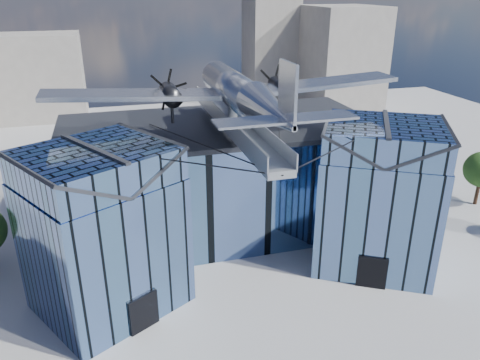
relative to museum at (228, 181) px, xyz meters
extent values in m
plane|color=gray|center=(0.00, -5.82, -5.54)|extent=(120.00, 120.00, 0.00)
cube|color=#4F71A1|center=(0.00, 3.18, -0.79)|extent=(28.00, 14.00, 9.50)
cube|color=#27292F|center=(0.00, 3.18, 4.16)|extent=(28.00, 14.00, 0.40)
cube|color=#4F71A1|center=(-10.50, -6.82, -0.79)|extent=(11.79, 11.43, 9.50)
cube|color=#4F71A1|center=(-10.50, -6.82, 5.06)|extent=(11.56, 11.20, 2.20)
cube|color=#27292F|center=(-12.45, -7.94, 5.06)|extent=(7.98, 9.23, 2.40)
cube|color=#27292F|center=(-8.55, -5.69, 5.06)|extent=(7.98, 9.23, 2.40)
cube|color=#27292F|center=(-10.50, -6.82, 6.21)|extent=(4.30, 7.10, 0.18)
cube|color=black|center=(-8.48, -10.33, -4.24)|extent=(2.03, 1.32, 2.60)
cube|color=black|center=(-6.60, -4.57, -0.79)|extent=(0.34, 0.34, 9.50)
cube|color=#4F71A1|center=(10.50, -6.82, -0.79)|extent=(11.79, 11.43, 9.50)
cube|color=#4F71A1|center=(10.50, -6.82, 5.06)|extent=(11.56, 11.20, 2.20)
cube|color=#27292F|center=(8.55, -5.69, 5.06)|extent=(7.98, 9.23, 2.40)
cube|color=#27292F|center=(12.45, -7.94, 5.06)|extent=(7.98, 9.23, 2.40)
cube|color=#27292F|center=(10.50, -6.82, 6.21)|extent=(4.30, 7.10, 0.18)
cube|color=black|center=(8.48, -10.33, -4.24)|extent=(2.03, 1.32, 2.60)
cube|color=black|center=(6.60, -4.57, -0.79)|extent=(0.34, 0.34, 9.50)
cube|color=#969CA3|center=(0.00, -2.32, 5.56)|extent=(1.80, 21.00, 0.50)
cube|color=#969CA3|center=(-0.90, -2.32, 6.21)|extent=(0.08, 21.00, 1.10)
cube|color=#969CA3|center=(0.90, -2.32, 6.21)|extent=(0.08, 21.00, 1.10)
cylinder|color=#969CA3|center=(0.00, 7.18, 4.89)|extent=(0.44, 0.44, 1.35)
cylinder|color=#969CA3|center=(0.00, 1.18, 4.89)|extent=(0.44, 0.44, 1.35)
cylinder|color=#969CA3|center=(0.00, -2.82, 4.89)|extent=(0.44, 0.44, 1.35)
cylinder|color=#969CA3|center=(0.00, -1.82, 6.51)|extent=(0.70, 0.70, 1.40)
cylinder|color=black|center=(-5.25, -9.82, 5.86)|extent=(10.55, 6.08, 0.69)
cylinder|color=black|center=(5.25, -9.82, 5.86)|extent=(10.55, 6.08, 0.69)
cylinder|color=black|center=(-3.00, -4.32, 5.01)|extent=(6.09, 17.04, 1.19)
cylinder|color=black|center=(3.00, -4.32, 5.01)|extent=(6.09, 17.04, 1.19)
cylinder|color=#A9ADB6|center=(0.00, -1.82, 8.46)|extent=(2.50, 11.00, 2.50)
sphere|color=#A9ADB6|center=(0.00, 3.68, 8.46)|extent=(2.50, 2.50, 2.50)
cube|color=black|center=(0.00, 2.68, 9.15)|extent=(1.60, 1.40, 0.50)
cone|color=#A9ADB6|center=(0.00, -10.82, 8.76)|extent=(2.50, 7.00, 2.50)
cube|color=#A9ADB6|center=(0.00, -13.12, 10.36)|extent=(0.18, 2.40, 3.40)
cube|color=#A9ADB6|center=(0.00, -13.02, 8.96)|extent=(8.00, 1.80, 0.14)
cube|color=#A9ADB6|center=(-7.00, -0.82, 8.16)|extent=(14.00, 3.20, 1.08)
cylinder|color=black|center=(-4.60, -0.22, 7.91)|extent=(1.44, 3.20, 1.44)
cone|color=black|center=(-4.60, 1.58, 7.91)|extent=(0.70, 0.70, 0.70)
cube|color=black|center=(-4.60, 1.73, 7.91)|extent=(1.05, 0.06, 3.33)
cube|color=black|center=(-4.60, 1.73, 7.91)|extent=(2.53, 0.06, 2.53)
cube|color=black|center=(-4.60, 1.73, 7.91)|extent=(3.33, 0.06, 1.05)
cylinder|color=black|center=(-4.60, -0.82, 6.69)|extent=(0.24, 0.24, 1.75)
cube|color=#A9ADB6|center=(7.00, -0.82, 8.16)|extent=(14.00, 3.20, 1.08)
cylinder|color=black|center=(4.60, -0.22, 7.91)|extent=(1.44, 3.20, 1.44)
cone|color=black|center=(4.60, 1.58, 7.91)|extent=(0.70, 0.70, 0.70)
cube|color=black|center=(4.60, 1.73, 7.91)|extent=(1.05, 0.06, 3.33)
cube|color=black|center=(4.60, 1.73, 7.91)|extent=(2.53, 0.06, 2.53)
cube|color=black|center=(4.60, 1.73, 7.91)|extent=(3.33, 0.06, 1.05)
cylinder|color=black|center=(4.60, -0.82, 6.69)|extent=(0.24, 0.24, 1.75)
cube|color=gray|center=(32.00, 42.18, 3.46)|extent=(12.00, 14.00, 18.00)
cube|color=gray|center=(-20.00, 49.18, 1.46)|extent=(14.00, 10.00, 14.00)
cube|color=gray|center=(22.00, 52.18, 7.46)|extent=(9.00, 9.00, 26.00)
cylinder|color=#342014|center=(26.73, -0.25, -4.14)|extent=(0.51, 0.51, 2.79)
camera|label=1|loc=(-9.20, -36.23, 15.73)|focal=35.00mm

